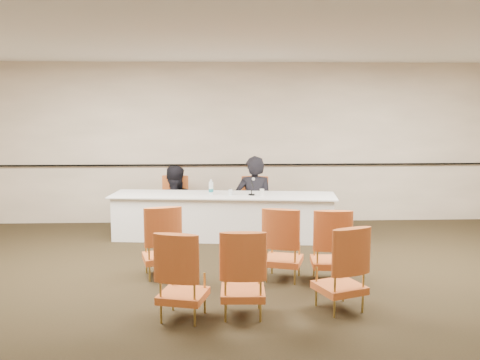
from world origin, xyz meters
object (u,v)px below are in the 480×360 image
at_px(panelist_main, 254,207).
at_px(aud_chair_front_right, 330,245).
at_px(panelist_second_chair, 173,204).
at_px(panel_table, 223,216).
at_px(microphone, 252,187).
at_px(aud_chair_back_left, 183,274).
at_px(aud_chair_back_mid, 243,272).
at_px(aud_chair_front_mid, 283,243).
at_px(panelist_second, 174,211).
at_px(water_bottle, 211,187).
at_px(drinking_glass, 230,192).
at_px(coffee_cup, 262,193).
at_px(panelist_main_chair, 254,205).
at_px(aud_chair_front_left, 161,241).
at_px(aud_chair_back_right, 340,267).

xyz_separation_m(panelist_main, aud_chair_front_right, (0.77, -2.76, 0.05)).
bearing_deg(panelist_second_chair, panel_table, -30.40).
bearing_deg(microphone, panelist_second_chair, 166.48).
distance_m(aud_chair_back_left, aud_chair_back_mid, 0.63).
xyz_separation_m(aud_chair_front_mid, aud_chair_front_right, (0.58, -0.11, 0.00)).
distance_m(aud_chair_front_right, aud_chair_back_left, 2.10).
bearing_deg(panelist_second, panelist_main, 168.78).
bearing_deg(panelist_second, panelist_second_chair, 180.00).
bearing_deg(aud_chair_front_right, panelist_second, 131.45).
height_order(water_bottle, aud_chair_front_mid, water_bottle).
height_order(panel_table, panelist_main, panelist_main).
distance_m(drinking_glass, coffee_cup, 0.52).
distance_m(panelist_main_chair, coffee_cup, 0.76).
height_order(panelist_main, panelist_second, panelist_main).
bearing_deg(aud_chair_back_mid, panelist_second, 106.83).
height_order(panelist_main, aud_chair_front_mid, panelist_main).
distance_m(panel_table, aud_chair_front_mid, 2.29).
bearing_deg(panelist_second_chair, coffee_cup, -22.59).
height_order(panelist_second, coffee_cup, panelist_second).
bearing_deg(aud_chair_front_right, drinking_glass, 123.47).
bearing_deg(panel_table, microphone, -5.18).
xyz_separation_m(aud_chair_front_left, aud_chair_front_right, (2.15, -0.30, 0.00)).
xyz_separation_m(aud_chair_back_left, aud_chair_back_right, (1.68, 0.17, 0.00)).
bearing_deg(panelist_second, water_bottle, 130.73).
height_order(panelist_second_chair, aud_chair_front_mid, same).
bearing_deg(panelist_main, microphone, 86.65).
bearing_deg(aud_chair_front_left, panelist_main, 47.18).
bearing_deg(aud_chair_front_right, aud_chair_back_mid, -133.04).
bearing_deg(aud_chair_front_mid, coffee_cup, 110.23).
bearing_deg(panel_table, drinking_glass, -32.59).
bearing_deg(panel_table, coffee_cup, -9.56).
bearing_deg(microphone, panelist_main, 97.24).
distance_m(panelist_second_chair, aud_chair_back_mid, 4.12).
relative_size(panelist_second_chair, aud_chair_back_left, 1.00).
distance_m(coffee_cup, aud_chair_back_mid, 3.20).
bearing_deg(aud_chair_back_mid, aud_chair_front_mid, 65.98).
xyz_separation_m(panelist_second_chair, coffee_cup, (1.51, -0.84, 0.33)).
xyz_separation_m(panelist_main_chair, aud_chair_back_right, (0.68, -3.70, 0.00)).
bearing_deg(drinking_glass, aud_chair_back_mid, -89.08).
distance_m(panelist_second_chair, water_bottle, 1.03).
bearing_deg(panelist_main_chair, aud_chair_front_right, -68.08).
height_order(panelist_main_chair, drinking_glass, panelist_main_chair).
bearing_deg(aud_chair_back_right, coffee_cup, 79.93).
height_order(coffee_cup, aud_chair_front_mid, aud_chair_front_mid).
bearing_deg(aud_chair_front_left, panelist_second_chair, 77.57).
relative_size(drinking_glass, aud_chair_front_left, 0.11).
bearing_deg(water_bottle, aud_chair_back_mid, -83.62).
height_order(panel_table, aud_chair_back_mid, aud_chair_back_mid).
bearing_deg(aud_chair_back_right, aud_chair_back_left, 164.65).
distance_m(panelist_second, aud_chair_front_right, 3.66).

